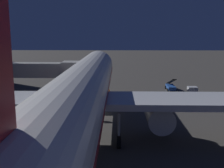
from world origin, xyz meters
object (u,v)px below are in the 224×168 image
Objects in this scene: jet_bridge at (28,70)px; belt_loader at (171,86)px; baggage_container_far_row at (192,90)px; traffic_cone_nose_port at (109,90)px; airliner_at_gate at (81,93)px; traffic_cone_nose_starboard at (89,90)px.

belt_loader is at bearing -156.80° from jet_bridge.
baggage_container_far_row is 17.35m from traffic_cone_nose_port.
belt_loader is at bearing -117.52° from airliner_at_gate.
belt_loader is 5.38m from baggage_container_far_row.
jet_bridge is at bearing -57.01° from airliner_at_gate.
jet_bridge is 11.82× the size of baggage_container_far_row.
jet_bridge is at bearing 23.20° from belt_loader.
baggage_container_far_row reaches higher than traffic_cone_nose_starboard.
airliner_at_gate reaches higher than jet_bridge.
airliner_at_gate is at bearing 62.48° from belt_loader.
belt_loader reaches higher than traffic_cone_nose_starboard.
jet_bridge reaches higher than traffic_cone_nose_starboard.
baggage_container_far_row is 3.40× the size of traffic_cone_nose_port.
traffic_cone_nose_port is at bearing 180.00° from traffic_cone_nose_starboard.
traffic_cone_nose_starboard is at bearing -133.93° from jet_bridge.
traffic_cone_nose_starboard is at bearing -5.50° from baggage_container_far_row.
traffic_cone_nose_starboard is at bearing -85.56° from airliner_at_gate.
airliner_at_gate reaches higher than baggage_container_far_row.
traffic_cone_nose_port is at bearing -144.50° from jet_bridge.
baggage_container_far_row is (-31.28, -7.95, -5.19)m from jet_bridge.
airliner_at_gate is 31.58× the size of baggage_container_far_row.
jet_bridge is 40.21× the size of traffic_cone_nose_starboard.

